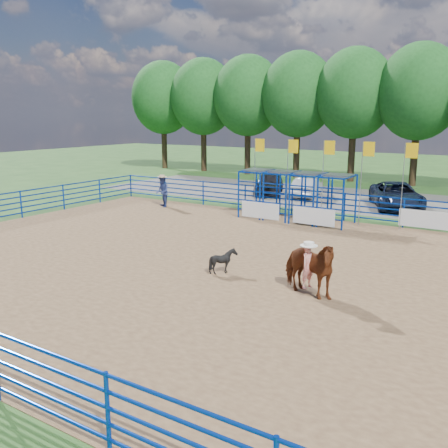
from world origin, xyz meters
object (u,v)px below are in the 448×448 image
at_px(car_a, 269,183).
at_px(car_c, 396,196).
at_px(calf, 223,261).
at_px(spectator_cowboy, 162,191).
at_px(horse_and_rider, 308,266).
at_px(car_b, 307,187).

bearing_deg(car_a, car_c, -26.32).
distance_m(calf, spectator_cowboy, 13.47).
bearing_deg(horse_and_rider, calf, 171.93).
bearing_deg(horse_and_rider, car_b, 113.16).
bearing_deg(car_c, car_b, 145.19).
xyz_separation_m(calf, car_a, (-6.98, 16.96, 0.30)).
xyz_separation_m(spectator_cowboy, car_c, (12.00, 7.20, -0.20)).
bearing_deg(car_b, spectator_cowboy, 45.32).
bearing_deg(car_b, calf, 94.04).
bearing_deg(car_a, calf, -88.82).
height_order(car_a, car_b, car_a).
bearing_deg(car_b, car_c, 160.05).
relative_size(calf, car_c, 0.16).
bearing_deg(calf, spectator_cowboy, 41.22).
relative_size(spectator_cowboy, car_a, 0.43).
bearing_deg(calf, horse_and_rider, -105.12).
xyz_separation_m(spectator_cowboy, car_a, (3.06, 8.00, -0.21)).
height_order(horse_and_rider, calf, horse_and_rider).
height_order(horse_and_rider, car_c, horse_and_rider).
xyz_separation_m(horse_and_rider, car_b, (-7.59, 17.75, -0.31)).
bearing_deg(calf, car_b, 6.70).
bearing_deg(car_c, car_a, 150.31).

